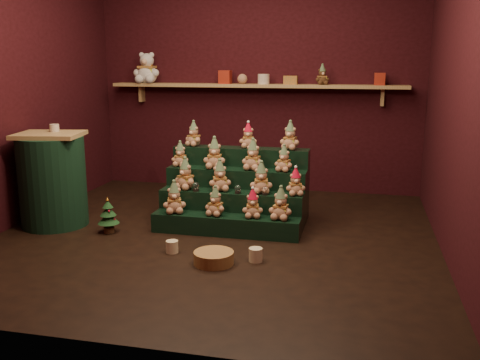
% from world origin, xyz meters
% --- Properties ---
extents(ground, '(4.00, 4.00, 0.00)m').
position_xyz_m(ground, '(0.00, 0.00, 0.00)').
color(ground, black).
rests_on(ground, ground).
extents(back_wall, '(4.00, 0.10, 2.80)m').
position_xyz_m(back_wall, '(0.00, 2.05, 1.40)').
color(back_wall, black).
rests_on(back_wall, ground).
extents(front_wall, '(4.00, 0.10, 2.80)m').
position_xyz_m(front_wall, '(0.00, -2.05, 1.40)').
color(front_wall, black).
rests_on(front_wall, ground).
extents(left_wall, '(0.10, 4.00, 2.80)m').
position_xyz_m(left_wall, '(-2.05, 0.00, 1.40)').
color(left_wall, black).
rests_on(left_wall, ground).
extents(right_wall, '(0.10, 4.00, 2.80)m').
position_xyz_m(right_wall, '(2.05, 0.00, 1.40)').
color(right_wall, black).
rests_on(right_wall, ground).
extents(back_shelf, '(3.60, 0.26, 0.24)m').
position_xyz_m(back_shelf, '(0.00, 1.87, 1.29)').
color(back_shelf, tan).
rests_on(back_shelf, ground).
extents(riser_tier_front, '(1.40, 0.22, 0.18)m').
position_xyz_m(riser_tier_front, '(0.09, 0.08, 0.09)').
color(riser_tier_front, black).
rests_on(riser_tier_front, ground).
extents(riser_tier_midfront, '(1.40, 0.22, 0.36)m').
position_xyz_m(riser_tier_midfront, '(0.09, 0.30, 0.18)').
color(riser_tier_midfront, black).
rests_on(riser_tier_midfront, ground).
extents(riser_tier_midback, '(1.40, 0.22, 0.54)m').
position_xyz_m(riser_tier_midback, '(0.09, 0.52, 0.27)').
color(riser_tier_midback, black).
rests_on(riser_tier_midback, ground).
extents(riser_tier_back, '(1.40, 0.22, 0.72)m').
position_xyz_m(riser_tier_back, '(0.09, 0.74, 0.36)').
color(riser_tier_back, black).
rests_on(riser_tier_back, ground).
extents(teddy_0, '(0.27, 0.26, 0.30)m').
position_xyz_m(teddy_0, '(-0.41, 0.08, 0.33)').
color(teddy_0, tan).
rests_on(teddy_0, riser_tier_front).
extents(teddy_1, '(0.23, 0.21, 0.27)m').
position_xyz_m(teddy_1, '(-0.01, 0.08, 0.32)').
color(teddy_1, tan).
rests_on(teddy_1, riser_tier_front).
extents(teddy_2, '(0.22, 0.21, 0.27)m').
position_xyz_m(teddy_2, '(0.34, 0.09, 0.31)').
color(teddy_2, tan).
rests_on(teddy_2, riser_tier_front).
extents(teddy_3, '(0.23, 0.21, 0.30)m').
position_xyz_m(teddy_3, '(0.60, 0.09, 0.33)').
color(teddy_3, tan).
rests_on(teddy_3, riser_tier_front).
extents(teddy_4, '(0.27, 0.26, 0.31)m').
position_xyz_m(teddy_4, '(-0.37, 0.31, 0.51)').
color(teddy_4, tan).
rests_on(teddy_4, riser_tier_midfront).
extents(teddy_5, '(0.27, 0.26, 0.30)m').
position_xyz_m(teddy_5, '(-0.03, 0.31, 0.51)').
color(teddy_5, tan).
rests_on(teddy_5, riser_tier_midfront).
extents(teddy_6, '(0.25, 0.23, 0.30)m').
position_xyz_m(teddy_6, '(0.38, 0.31, 0.51)').
color(teddy_6, tan).
rests_on(teddy_6, riser_tier_midfront).
extents(teddy_7, '(0.23, 0.21, 0.26)m').
position_xyz_m(teddy_7, '(0.71, 0.30, 0.49)').
color(teddy_7, tan).
rests_on(teddy_7, riser_tier_midfront).
extents(teddy_8, '(0.18, 0.16, 0.25)m').
position_xyz_m(teddy_8, '(-0.50, 0.54, 0.67)').
color(teddy_8, tan).
rests_on(teddy_8, riser_tier_midback).
extents(teddy_9, '(0.24, 0.22, 0.31)m').
position_xyz_m(teddy_9, '(-0.13, 0.50, 0.69)').
color(teddy_9, tan).
rests_on(teddy_9, riser_tier_midback).
extents(teddy_10, '(0.24, 0.22, 0.30)m').
position_xyz_m(teddy_10, '(0.26, 0.52, 0.69)').
color(teddy_10, tan).
rests_on(teddy_10, riser_tier_midback).
extents(teddy_11, '(0.22, 0.20, 0.25)m').
position_xyz_m(teddy_11, '(0.56, 0.51, 0.67)').
color(teddy_11, tan).
rests_on(teddy_11, riser_tier_midback).
extents(teddy_12, '(0.23, 0.22, 0.26)m').
position_xyz_m(teddy_12, '(-0.42, 0.75, 0.85)').
color(teddy_12, tan).
rests_on(teddy_12, riser_tier_back).
extents(teddy_13, '(0.20, 0.19, 0.25)m').
position_xyz_m(teddy_13, '(0.16, 0.76, 0.85)').
color(teddy_13, tan).
rests_on(teddy_13, riser_tier_back).
extents(teddy_14, '(0.23, 0.21, 0.28)m').
position_xyz_m(teddy_14, '(0.59, 0.74, 0.86)').
color(teddy_14, tan).
rests_on(teddy_14, riser_tier_back).
extents(snow_globe_a, '(0.07, 0.07, 0.09)m').
position_xyz_m(snow_globe_a, '(-0.25, 0.24, 0.41)').
color(snow_globe_a, black).
rests_on(snow_globe_a, riser_tier_midfront).
extents(snow_globe_b, '(0.06, 0.06, 0.08)m').
position_xyz_m(snow_globe_b, '(0.17, 0.24, 0.40)').
color(snow_globe_b, black).
rests_on(snow_globe_b, riser_tier_midfront).
extents(snow_globe_c, '(0.06, 0.06, 0.08)m').
position_xyz_m(snow_globe_c, '(0.43, 0.24, 0.40)').
color(snow_globe_c, black).
rests_on(snow_globe_c, riser_tier_midfront).
extents(side_table, '(0.68, 0.64, 0.92)m').
position_xyz_m(side_table, '(-1.64, -0.00, 0.45)').
color(side_table, tan).
rests_on(side_table, ground).
extents(table_ornament, '(0.09, 0.09, 0.07)m').
position_xyz_m(table_ornament, '(-1.64, 0.10, 0.95)').
color(table_ornament, beige).
rests_on(table_ornament, side_table).
extents(mini_christmas_tree, '(0.20, 0.20, 0.34)m').
position_xyz_m(mini_christmas_tree, '(-1.01, -0.11, 0.17)').
color(mini_christmas_tree, '#4B301A').
rests_on(mini_christmas_tree, ground).
extents(mug_left, '(0.10, 0.10, 0.10)m').
position_xyz_m(mug_left, '(-0.23, -0.50, 0.05)').
color(mug_left, beige).
rests_on(mug_left, ground).
extents(mug_right, '(0.11, 0.11, 0.11)m').
position_xyz_m(mug_right, '(0.50, -0.54, 0.06)').
color(mug_right, beige).
rests_on(mug_right, ground).
extents(wicker_basket, '(0.32, 0.32, 0.10)m').
position_xyz_m(wicker_basket, '(0.18, -0.67, 0.05)').
color(wicker_basket, '#AD7D45').
rests_on(wicker_basket, ground).
extents(white_bear, '(0.34, 0.31, 0.47)m').
position_xyz_m(white_bear, '(-1.37, 1.84, 1.56)').
color(white_bear, white).
rests_on(white_bear, back_shelf).
extents(brown_bear, '(0.21, 0.20, 0.23)m').
position_xyz_m(brown_bear, '(0.80, 1.84, 1.43)').
color(brown_bear, '#4C3119').
rests_on(brown_bear, back_shelf).
extents(gift_tin_red_a, '(0.14, 0.14, 0.16)m').
position_xyz_m(gift_tin_red_a, '(-0.37, 1.85, 1.40)').
color(gift_tin_red_a, '#AD2D1A').
rests_on(gift_tin_red_a, back_shelf).
extents(gift_tin_cream, '(0.14, 0.14, 0.12)m').
position_xyz_m(gift_tin_cream, '(0.11, 1.85, 1.38)').
color(gift_tin_cream, beige).
rests_on(gift_tin_cream, back_shelf).
extents(gift_tin_red_b, '(0.12, 0.12, 0.14)m').
position_xyz_m(gift_tin_red_b, '(1.46, 1.85, 1.39)').
color(gift_tin_red_b, '#AD2D1A').
rests_on(gift_tin_red_b, back_shelf).
extents(shelf_plush_ball, '(0.12, 0.12, 0.12)m').
position_xyz_m(shelf_plush_ball, '(-0.15, 1.85, 1.38)').
color(shelf_plush_ball, tan).
rests_on(shelf_plush_ball, back_shelf).
extents(scarf_gift_box, '(0.16, 0.10, 0.10)m').
position_xyz_m(scarf_gift_box, '(0.43, 1.85, 1.37)').
color(scarf_gift_box, orange).
rests_on(scarf_gift_box, back_shelf).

